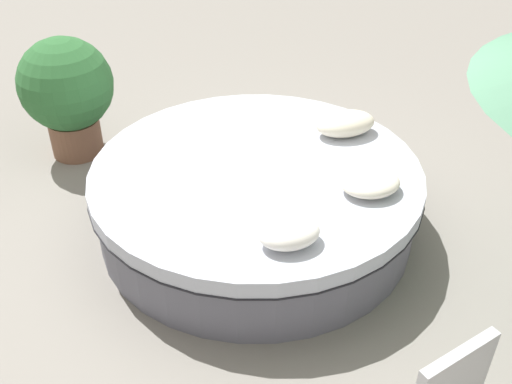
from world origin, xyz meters
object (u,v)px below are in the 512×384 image
Objects in this scene: round_bed at (256,197)px; throw_pillow_1 at (370,182)px; throw_pillow_0 at (289,233)px; planter at (67,90)px; throw_pillow_2 at (345,123)px.

round_bed is 1.03m from throw_pillow_1.
throw_pillow_0 reaches higher than round_bed.
throw_pillow_1 reaches higher than round_bed.
throw_pillow_0 is at bearing 26.82° from throw_pillow_1.
round_bed is at bearing 128.82° from planter.
planter is at bearing -63.83° from throw_pillow_0.
planter is (2.18, -2.36, 0.02)m from throw_pillow_1.
throw_pillow_2 reaches higher than round_bed.
throw_pillow_1 is at bearing 142.18° from round_bed.
round_bed is at bearing -93.85° from throw_pillow_0.
planter is at bearing -31.86° from throw_pillow_2.
throw_pillow_0 is (0.07, 1.00, 0.39)m from round_bed.
round_bed is 2.32m from planter.
throw_pillow_1 is 0.86× the size of throw_pillow_2.
throw_pillow_2 is (-1.00, -1.30, 0.02)m from throw_pillow_0.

